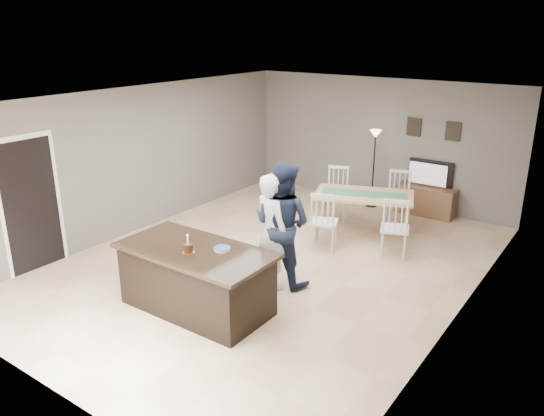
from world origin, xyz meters
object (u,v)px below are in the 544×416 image
Objects in this scene: kitchen_island at (196,279)px; birthday_cake at (188,248)px; woman at (272,231)px; television at (429,174)px; plate_stack at (222,249)px; floor_lamp at (375,148)px; tv_console at (425,201)px; dining_table at (364,201)px; man at (282,224)px.

kitchen_island is 0.52m from birthday_cake.
kitchen_island is 1.23× the size of woman.
television is 5.53m from plate_stack.
television is 0.52× the size of woman.
floor_lamp is at bearing 92.80° from plate_stack.
television is at bearing 9.57° from floor_lamp.
birthday_cake is at bearing -135.02° from plate_stack.
television reaches higher than tv_console.
television is (1.20, 5.64, 0.41)m from kitchen_island.
woman is 0.99m from plate_stack.
dining_table is (0.35, 3.57, -0.24)m from plate_stack.
plate_stack is 5.29m from floor_lamp.
man is 4.14m from floor_lamp.
floor_lamp is (0.05, 5.58, 0.33)m from birthday_cake.
man is (0.06, 0.19, 0.07)m from woman.
kitchen_island is 9.45× the size of plate_stack.
man reaches higher than floor_lamp.
birthday_cake is at bearing -120.23° from dining_table.
man is at bearing 69.87° from kitchen_island.
woman reaches higher than television.
television is 0.38× the size of dining_table.
kitchen_island is 1.52m from man.
plate_stack reaches higher than tv_console.
television reaches higher than kitchen_island.
kitchen_island is 0.59m from plate_stack.
dining_table reaches higher than plate_stack.
floor_lamp is (-0.38, 4.29, 0.41)m from woman.
birthday_cake is (-1.19, -5.77, 0.10)m from television.
dining_table is at bearing -76.38° from woman.
television is 1.23m from floor_lamp.
kitchen_island is at bearing 77.99° from television.
television reaches higher than plate_stack.
dining_table is 1.46× the size of floor_lamp.
tv_console is 0.49× the size of dining_table.
man reaches higher than kitchen_island.
woman is 0.21m from man.
woman is at bearing 80.35° from television.
tv_console is 0.68× the size of woman.
man is 7.45× the size of birthday_cake.
dining_table is at bearing -96.20° from man.
television is at bearing 53.80° from dining_table.
man is at bearing 81.58° from plate_stack.
floor_lamp reaches higher than television.
kitchen_island is 8.47× the size of birthday_cake.
birthday_cake is 0.10× the size of dining_table.
man reaches higher than plate_stack.
television is 3.60× the size of birthday_cake.
tv_console is 0.72× the size of floor_lamp.
man is (-0.71, -4.29, 0.08)m from television.
woman is at bearing 83.22° from plate_stack.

